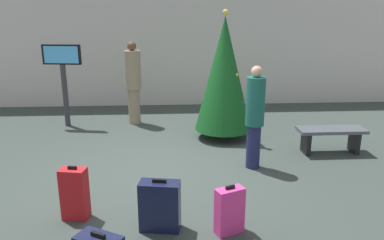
# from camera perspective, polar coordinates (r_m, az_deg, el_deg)

# --- Properties ---
(ground_plane) EXTENTS (16.00, 16.00, 0.00)m
(ground_plane) POSITION_cam_1_polar(r_m,az_deg,el_deg) (6.38, -5.69, -8.01)
(ground_plane) COLOR #38423D
(back_wall) EXTENTS (16.00, 0.20, 3.31)m
(back_wall) POSITION_cam_1_polar(r_m,az_deg,el_deg) (10.70, -5.02, 11.03)
(back_wall) COLOR beige
(back_wall) RESTS_ON ground_plane
(holiday_tree) EXTENTS (1.17, 1.17, 2.62)m
(holiday_tree) POSITION_cam_1_polar(r_m,az_deg,el_deg) (7.77, 4.83, 6.83)
(holiday_tree) COLOR #4C3319
(holiday_tree) RESTS_ON ground_plane
(flight_info_kiosk) EXTENTS (0.87, 0.21, 1.87)m
(flight_info_kiosk) POSITION_cam_1_polar(r_m,az_deg,el_deg) (9.09, -18.76, 7.06)
(flight_info_kiosk) COLOR #333338
(flight_info_kiosk) RESTS_ON ground_plane
(waiting_bench) EXTENTS (1.24, 0.44, 0.48)m
(waiting_bench) POSITION_cam_1_polar(r_m,az_deg,el_deg) (7.59, 20.07, -2.13)
(waiting_bench) COLOR #4C5159
(waiting_bench) RESTS_ON ground_plane
(traveller_0) EXTENTS (0.42, 0.42, 1.75)m
(traveller_0) POSITION_cam_1_polar(r_m,az_deg,el_deg) (6.39, 9.38, 0.72)
(traveller_0) COLOR #1E234C
(traveller_0) RESTS_ON ground_plane
(traveller_1) EXTENTS (0.51, 0.51, 1.92)m
(traveller_1) POSITION_cam_1_polar(r_m,az_deg,el_deg) (8.97, -8.79, 5.76)
(traveller_1) COLOR gray
(traveller_1) RESTS_ON ground_plane
(suitcase_0) EXTENTS (0.52, 0.31, 0.67)m
(suitcase_0) POSITION_cam_1_polar(r_m,az_deg,el_deg) (4.75, -4.83, -12.70)
(suitcase_0) COLOR #141938
(suitcase_0) RESTS_ON ground_plane
(suitcase_2) EXTENTS (0.36, 0.26, 0.72)m
(suitcase_2) POSITION_cam_1_polar(r_m,az_deg,el_deg) (5.18, -17.16, -10.51)
(suitcase_2) COLOR #B2191E
(suitcase_2) RESTS_ON ground_plane
(suitcase_6) EXTENTS (0.38, 0.28, 0.62)m
(suitcase_6) POSITION_cam_1_polar(r_m,az_deg,el_deg) (4.71, 5.64, -13.36)
(suitcase_6) COLOR #E5388C
(suitcase_6) RESTS_ON ground_plane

